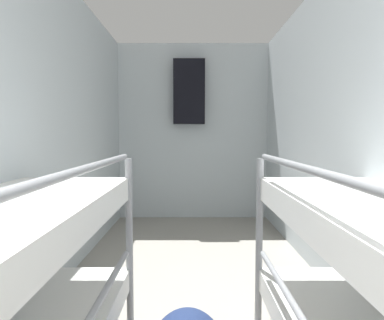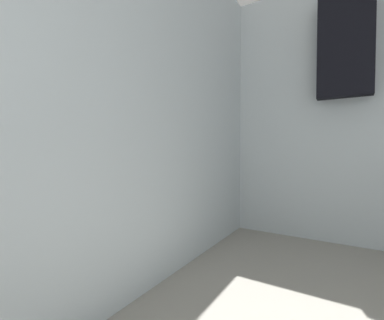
{
  "view_description": "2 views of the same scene",
  "coord_description": "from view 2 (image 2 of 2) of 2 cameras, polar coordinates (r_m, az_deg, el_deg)",
  "views": [
    {
      "loc": [
        -0.01,
        0.24,
        1.21
      ],
      "look_at": [
        -0.02,
        3.0,
        1.01
      ],
      "focal_mm": 32.0,
      "sensor_mm": 36.0,
      "label": 1
    },
    {
      "loc": [
        -0.01,
        2.41,
        0.88
      ],
      "look_at": [
        -0.64,
        3.45,
        0.84
      ],
      "focal_mm": 24.0,
      "sensor_mm": 36.0,
      "label": 2
    }
  ],
  "objects": [
    {
      "name": "hanging_coat",
      "position": [
        2.83,
        30.87,
        20.9
      ],
      "size": [
        0.44,
        0.12,
        0.9
      ],
      "color": "black"
    },
    {
      "name": "wall_back",
      "position": [
        2.85,
        31.83,
        9.21
      ],
      "size": [
        2.27,
        0.06,
        2.52
      ],
      "color": "silver",
      "rests_on": "ground_plane"
    }
  ]
}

